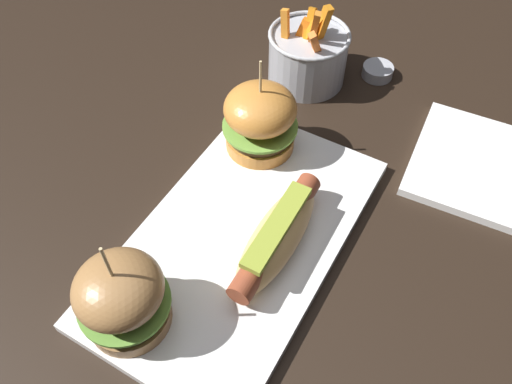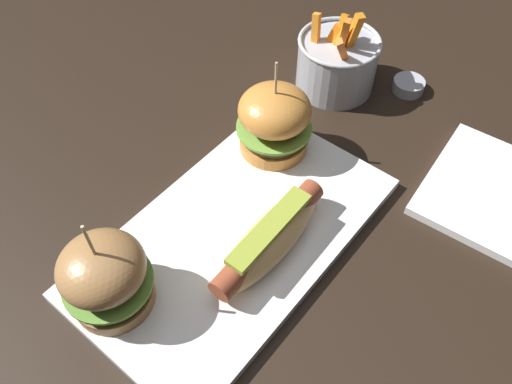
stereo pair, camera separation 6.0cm
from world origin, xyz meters
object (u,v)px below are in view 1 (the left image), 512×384
object	(u,v)px
hot_dog	(277,236)
sauce_ramekin	(378,71)
slider_right	(260,119)
slider_left	(122,298)
fries_bucket	(308,56)
side_plate	(483,167)
platter_main	(240,239)

from	to	relation	value
hot_dog	sauce_ramekin	size ratio (longest dim) A/B	3.73
hot_dog	slider_right	size ratio (longest dim) A/B	1.28
hot_dog	slider_right	world-z (taller)	slider_right
slider_left	slider_right	xyz separation A→B (m)	(0.29, 0.01, 0.00)
fries_bucket	side_plate	xyz separation A→B (m)	(-0.05, -0.29, -0.04)
platter_main	slider_right	bearing A→B (deg)	20.43
fries_bucket	sauce_ramekin	size ratio (longest dim) A/B	2.80
sauce_ramekin	hot_dog	bearing A→B (deg)	-177.10
platter_main	fries_bucket	distance (m)	0.32
hot_dog	slider_left	xyz separation A→B (m)	(-0.15, 0.09, 0.02)
slider_right	slider_left	bearing A→B (deg)	-178.66
slider_left	side_plate	size ratio (longest dim) A/B	0.76
sauce_ramekin	fries_bucket	bearing A→B (deg)	123.26
side_plate	sauce_ramekin	bearing A→B (deg)	59.86
platter_main	hot_dog	xyz separation A→B (m)	(0.01, -0.05, 0.03)
platter_main	fries_bucket	bearing A→B (deg)	12.23
platter_main	sauce_ramekin	xyz separation A→B (m)	(0.37, -0.03, 0.00)
hot_dog	side_plate	xyz separation A→B (m)	(0.25, -0.18, -0.03)
platter_main	side_plate	world-z (taller)	platter_main
platter_main	slider_right	xyz separation A→B (m)	(0.14, 0.05, 0.05)
slider_left	slider_right	size ratio (longest dim) A/B	0.99
platter_main	fries_bucket	xyz separation A→B (m)	(0.31, 0.07, 0.04)
fries_bucket	sauce_ramekin	world-z (taller)	fries_bucket
platter_main	side_plate	size ratio (longest dim) A/B	2.14
slider_left	platter_main	bearing A→B (deg)	-17.19
sauce_ramekin	slider_left	bearing A→B (deg)	172.11
platter_main	slider_right	size ratio (longest dim) A/B	2.80
slider_left	side_plate	xyz separation A→B (m)	(0.41, -0.27, -0.05)
platter_main	slider_right	world-z (taller)	slider_right
hot_dog	side_plate	world-z (taller)	hot_dog
hot_dog	slider_right	xyz separation A→B (m)	(0.13, 0.10, 0.02)
slider_left	hot_dog	bearing A→B (deg)	-30.47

